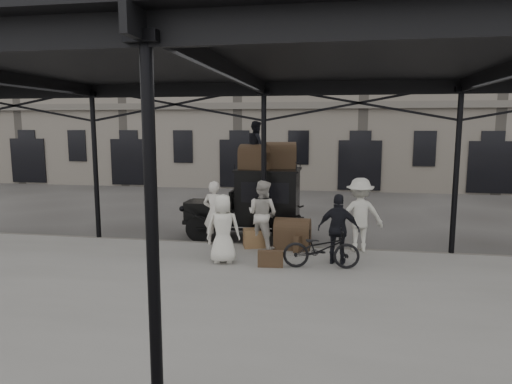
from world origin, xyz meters
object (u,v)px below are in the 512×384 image
porter_official (339,229)px  porter_left (214,213)px  steamer_trunk_platform (292,236)px  taxi (258,200)px  steamer_trunk_roof_near (254,159)px  bicycle (321,248)px

porter_official → porter_left: bearing=-11.5°
porter_left → steamer_trunk_platform: 2.24m
steamer_trunk_platform → taxi: bearing=133.2°
steamer_trunk_roof_near → taxi: bearing=87.3°
taxi → steamer_trunk_roof_near: (-0.08, -0.25, 1.28)m
porter_left → steamer_trunk_platform: size_ratio=1.89×
steamer_trunk_platform → porter_left: bearing=-175.1°
bicycle → steamer_trunk_platform: bicycle is taller
steamer_trunk_roof_near → steamer_trunk_platform: steamer_trunk_roof_near is taller
porter_official → steamer_trunk_platform: (-1.22, 1.19, -0.50)m
porter_left → steamer_trunk_platform: bearing=-172.5°
bicycle → porter_official: bearing=-48.8°
porter_official → steamer_trunk_platform: bearing=-37.0°
porter_left → bicycle: bearing=159.0°
taxi → bicycle: bearing=-56.8°
porter_official → steamer_trunk_roof_near: size_ratio=2.03×
taxi → steamer_trunk_roof_near: steamer_trunk_roof_near is taller
steamer_trunk_roof_near → steamer_trunk_platform: size_ratio=0.88×
taxi → porter_official: size_ratio=2.14×
porter_official → bicycle: 0.69m
porter_left → bicycle: 3.42m
porter_left → taxi: bearing=-116.0°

